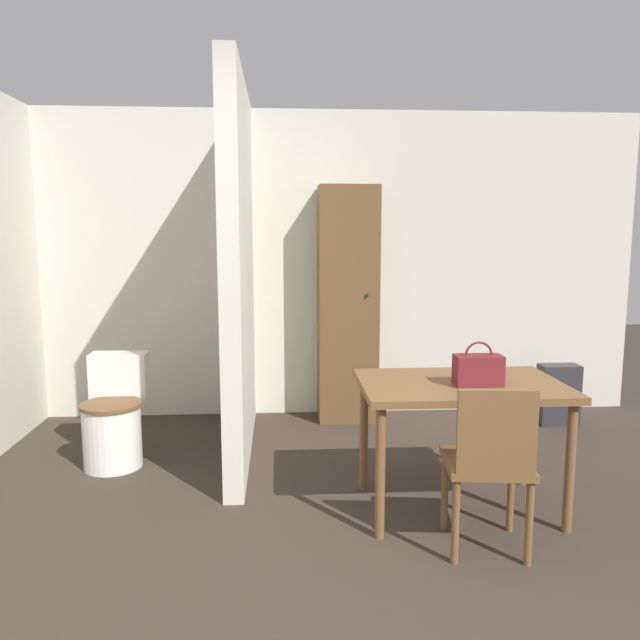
# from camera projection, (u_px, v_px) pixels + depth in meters

# --- Properties ---
(wall_back) EXTENTS (5.42, 0.12, 2.50)m
(wall_back) POSITION_uv_depth(u_px,v_px,m) (313.00, 265.00, 5.20)
(wall_back) COLOR beige
(wall_back) RESTS_ON ground_plane
(partition_wall) EXTENTS (0.12, 1.79, 2.50)m
(partition_wall) POSITION_uv_depth(u_px,v_px,m) (239.00, 273.00, 4.23)
(partition_wall) COLOR beige
(partition_wall) RESTS_ON ground_plane
(dining_table) EXTENTS (1.09, 0.73, 0.72)m
(dining_table) POSITION_uv_depth(u_px,v_px,m) (461.00, 397.00, 3.40)
(dining_table) COLOR brown
(dining_table) RESTS_ON ground_plane
(wooden_chair) EXTENTS (0.44, 0.44, 0.84)m
(wooden_chair) POSITION_uv_depth(u_px,v_px,m) (489.00, 461.00, 2.94)
(wooden_chair) COLOR brown
(wooden_chair) RESTS_ON ground_plane
(toilet) EXTENTS (0.39, 0.54, 0.71)m
(toilet) POSITION_uv_depth(u_px,v_px,m) (114.00, 419.00, 4.12)
(toilet) COLOR white
(toilet) RESTS_ON ground_plane
(handbag) EXTENTS (0.25, 0.13, 0.24)m
(handbag) POSITION_uv_depth(u_px,v_px,m) (478.00, 370.00, 3.30)
(handbag) COLOR maroon
(handbag) RESTS_ON dining_table
(wooden_cabinet) EXTENTS (0.47, 0.37, 1.89)m
(wooden_cabinet) POSITION_uv_depth(u_px,v_px,m) (348.00, 305.00, 5.02)
(wooden_cabinet) COLOR brown
(wooden_cabinet) RESTS_ON ground_plane
(space_heater) EXTENTS (0.31, 0.16, 0.48)m
(space_heater) POSITION_uv_depth(u_px,v_px,m) (558.00, 395.00, 4.97)
(space_heater) COLOR #2D2D33
(space_heater) RESTS_ON ground_plane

